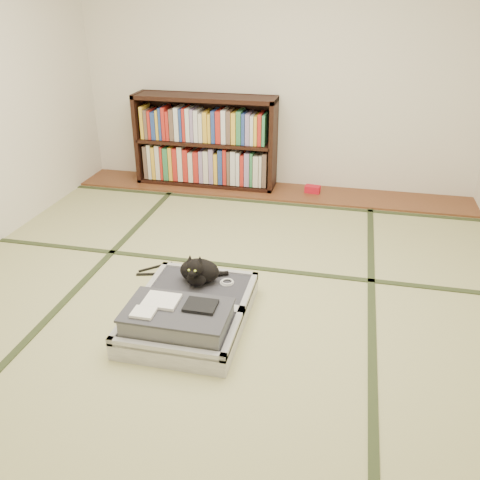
# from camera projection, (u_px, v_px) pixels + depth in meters

# --- Properties ---
(floor) EXTENTS (4.50, 4.50, 0.00)m
(floor) POSITION_uv_depth(u_px,v_px,m) (222.00, 294.00, 3.47)
(floor) COLOR tan
(floor) RESTS_ON ground
(wood_strip) EXTENTS (4.00, 0.50, 0.02)m
(wood_strip) POSITION_uv_depth(u_px,v_px,m) (270.00, 191.00, 5.21)
(wood_strip) COLOR brown
(wood_strip) RESTS_ON ground
(red_item) EXTENTS (0.16, 0.11, 0.07)m
(red_item) POSITION_uv_depth(u_px,v_px,m) (313.00, 189.00, 5.14)
(red_item) COLOR red
(red_item) RESTS_ON wood_strip
(room_shell) EXTENTS (4.50, 4.50, 4.50)m
(room_shell) POSITION_uv_depth(u_px,v_px,m) (217.00, 71.00, 2.82)
(room_shell) COLOR white
(room_shell) RESTS_ON ground
(tatami_borders) EXTENTS (4.00, 4.50, 0.01)m
(tatami_borders) POSITION_uv_depth(u_px,v_px,m) (238.00, 260.00, 3.90)
(tatami_borders) COLOR #2D381E
(tatami_borders) RESTS_ON ground
(bookcase) EXTENTS (1.45, 0.33, 0.93)m
(bookcase) POSITION_uv_depth(u_px,v_px,m) (206.00, 143.00, 5.22)
(bookcase) COLOR black
(bookcase) RESTS_ON wood_strip
(suitcase) EXTENTS (0.68, 0.91, 0.27)m
(suitcase) POSITION_uv_depth(u_px,v_px,m) (188.00, 313.00, 3.10)
(suitcase) COLOR silver
(suitcase) RESTS_ON floor
(cat) EXTENTS (0.30, 0.30, 0.24)m
(cat) POSITION_uv_depth(u_px,v_px,m) (199.00, 271.00, 3.31)
(cat) COLOR black
(cat) RESTS_ON suitcase
(cable_coil) EXTENTS (0.09, 0.09, 0.02)m
(cable_coil) POSITION_uv_depth(u_px,v_px,m) (227.00, 282.00, 3.34)
(cable_coil) COLOR white
(cable_coil) RESTS_ON suitcase
(hanger) EXTENTS (0.41, 0.24, 0.01)m
(hanger) POSITION_uv_depth(u_px,v_px,m) (166.00, 272.00, 3.73)
(hanger) COLOR black
(hanger) RESTS_ON floor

